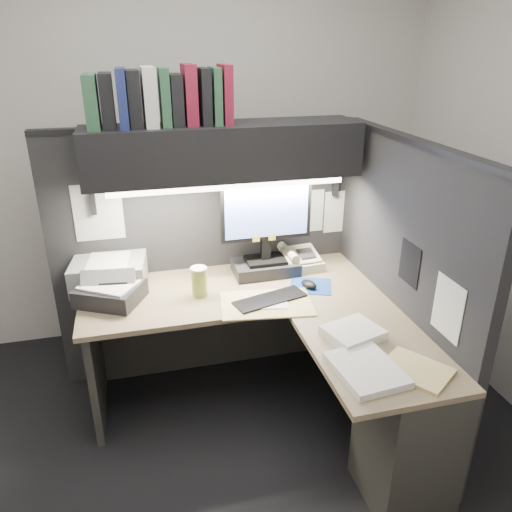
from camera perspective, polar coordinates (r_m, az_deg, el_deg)
name	(u,v)px	position (r m, az deg, el deg)	size (l,w,h in m)	color
floor	(234,456)	(2.92, -2.49, -21.88)	(3.50, 3.50, 0.00)	black
wall_back	(186,152)	(3.61, -7.96, 11.68)	(3.50, 0.04, 2.70)	silver
wall_front	(408,511)	(0.97, 16.98, -26.06)	(3.50, 0.04, 2.70)	silver
partition_back	(207,255)	(3.23, -5.66, 0.16)	(1.90, 0.06, 1.60)	black
partition_right	(398,290)	(2.88, 15.88, -3.71)	(0.06, 1.50, 1.60)	black
desk	(312,377)	(2.71, 6.43, -13.61)	(1.70, 1.53, 0.73)	#877656
overhead_shelf	(224,151)	(2.87, -3.72, 11.89)	(1.55, 0.34, 0.30)	black
task_light_tube	(229,187)	(2.77, -3.08, 7.90)	(0.04, 0.04, 1.32)	white
monitor	(266,238)	(3.04, 1.13, 2.08)	(0.55, 0.24, 0.60)	black
keyboard	(270,300)	(2.80, 1.63, -5.01)	(0.42, 0.14, 0.02)	black
mousepad	(311,286)	(2.98, 6.27, -3.42)	(0.24, 0.22, 0.00)	navy
mouse	(309,284)	(2.95, 6.07, -3.22)	(0.07, 0.11, 0.04)	black
telephone	(299,260)	(3.20, 4.99, -0.46)	(0.24, 0.25, 0.10)	beige
coffee_cup	(199,283)	(2.84, -6.50, -3.04)	(0.09, 0.09, 0.16)	#A8A343
printer	(110,272)	(3.07, -16.37, -1.78)	(0.42, 0.35, 0.17)	gray
notebook_stack	(110,293)	(2.89, -16.30, -4.10)	(0.33, 0.28, 0.10)	black
open_folder	(266,304)	(2.77, 1.20, -5.46)	(0.50, 0.33, 0.01)	#CFBB74
paper_stack_a	(353,333)	(2.51, 11.02, -8.64)	(0.26, 0.22, 0.05)	white
paper_stack_b	(367,370)	(2.29, 12.52, -12.56)	(0.26, 0.33, 0.03)	white
manila_stack	(416,370)	(2.36, 17.83, -12.29)	(0.22, 0.28, 0.02)	#CFBB74
binder_row	(160,98)	(2.79, -10.93, 17.33)	(0.75, 0.25, 0.31)	#295337
pinned_papers	(282,232)	(2.89, 3.02, 2.75)	(1.76, 1.31, 0.51)	white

